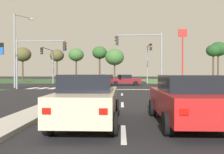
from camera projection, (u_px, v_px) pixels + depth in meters
ground_plane at (95, 86)px, 31.13m from camera, size 200.00×200.00×0.00m
grass_verge_far_left at (1, 80)px, 56.61m from camera, size 35.00×35.00×0.01m
grass_verge_far_right at (216, 81)px, 54.61m from camera, size 35.00×35.00×0.01m
median_island_near at (55, 104)px, 12.15m from camera, size 1.20×22.00×0.14m
median_island_far at (107, 80)px, 56.11m from camera, size 1.20×36.00×0.14m
lane_dash_near at (123, 134)px, 6.37m from camera, size 0.14×2.00×0.01m
lane_dash_second at (122, 104)px, 12.37m from camera, size 0.14×2.00×0.01m
lane_dash_third at (122, 94)px, 18.36m from camera, size 0.14×2.00×0.01m
edge_line_right at (183, 103)px, 12.88m from camera, size 0.14×24.00×0.01m
stop_bar_near at (125, 90)px, 23.99m from camera, size 6.40×0.50×0.01m
crosswalk_bar_near at (33, 88)px, 26.19m from camera, size 0.70×2.80×0.01m
crosswalk_bar_second at (43, 88)px, 26.14m from camera, size 0.70×2.80×0.01m
crosswalk_bar_third at (53, 88)px, 26.10m from camera, size 0.70×2.80×0.01m
crosswalk_bar_fourth at (64, 88)px, 26.05m from camera, size 0.70×2.80×0.01m
crosswalk_bar_fifth at (74, 88)px, 26.01m from camera, size 0.70×2.80×0.01m
car_red_near at (187, 99)px, 7.54m from camera, size 2.05×4.56×1.59m
car_black_second at (77, 80)px, 29.97m from camera, size 4.45×1.96×1.48m
car_maroon_third at (125, 80)px, 32.58m from camera, size 4.26×2.04×1.49m
car_beige_fourth at (89, 99)px, 7.64m from camera, size 1.94×4.64×1.61m
traffic_signal_near_right at (145, 50)px, 24.25m from camera, size 4.92×0.32×5.85m
traffic_signal_far_left at (49, 59)px, 35.84m from camera, size 0.32×5.74×5.57m
traffic_signal_near_left at (36, 54)px, 24.70m from camera, size 5.44×0.32×5.29m
traffic_signal_far_right at (149, 57)px, 35.73m from camera, size 0.32×4.78×6.16m
street_lamp_second at (16, 46)px, 26.99m from camera, size 1.57×2.14×8.48m
pedestrian_at_median at (103, 76)px, 43.70m from camera, size 0.34×0.34×1.72m
fastfood_pole_sign at (183, 43)px, 49.69m from camera, size 1.80×0.40×11.04m
treeline_near at (23, 55)px, 61.76m from camera, size 4.40×4.40×8.55m
treeline_second at (57, 56)px, 59.26m from camera, size 3.55×3.55×7.74m
treeline_third at (76, 55)px, 57.26m from camera, size 3.70×3.70×7.80m
treeline_fourth at (100, 53)px, 61.59m from camera, size 3.86×3.86×8.78m
treeline_fifth at (115, 57)px, 59.58m from camera, size 4.80×4.80×7.85m
treeline_sixth at (213, 51)px, 58.44m from camera, size 3.54×3.54×8.89m
treeline_seventh at (218, 49)px, 60.51m from camera, size 4.33×4.33×9.80m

